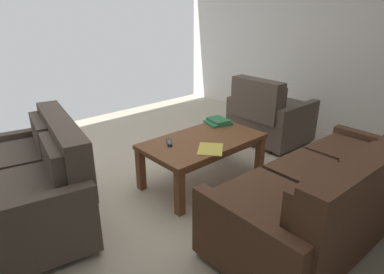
{
  "coord_description": "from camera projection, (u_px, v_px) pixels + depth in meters",
  "views": [
    {
      "loc": [
        1.74,
        2.27,
        1.66
      ],
      "look_at": [
        0.37,
        0.75,
        0.84
      ],
      "focal_mm": 30.7,
      "sensor_mm": 36.0,
      "label": 1
    }
  ],
  "objects": [
    {
      "name": "loveseat_near",
      "position": [
        30.0,
        183.0,
        2.61
      ],
      "size": [
        1.1,
        1.55,
        0.84
      ],
      "color": "black",
      "rests_on": "ground"
    },
    {
      "name": "loose_magazine",
      "position": [
        210.0,
        149.0,
        2.95
      ],
      "size": [
        0.35,
        0.35,
        0.01
      ],
      "primitive_type": "cube",
      "rotation": [
        0.0,
        0.0,
        5.42
      ],
      "color": "#E0CC4C",
      "rests_on": "coffee_table"
    },
    {
      "name": "tv_remote",
      "position": [
        169.0,
        143.0,
        3.08
      ],
      "size": [
        0.13,
        0.16,
        0.02
      ],
      "color": "black",
      "rests_on": "coffee_table"
    },
    {
      "name": "wall_left",
      "position": [
        322.0,
        36.0,
        4.46
      ],
      "size": [
        0.12,
        5.04,
        2.57
      ],
      "primitive_type": "cube",
      "color": "white",
      "rests_on": "ground"
    },
    {
      "name": "sofa_main",
      "position": [
        332.0,
        194.0,
        2.46
      ],
      "size": [
        1.96,
        0.92,
        0.83
      ],
      "color": "black",
      "rests_on": "ground"
    },
    {
      "name": "armchair_side",
      "position": [
        268.0,
        116.0,
        4.19
      ],
      "size": [
        0.81,
        0.89,
        0.86
      ],
      "color": "black",
      "rests_on": "ground"
    },
    {
      "name": "coffee_table",
      "position": [
        203.0,
        145.0,
        3.21
      ],
      "size": [
        1.18,
        0.67,
        0.46
      ],
      "color": "brown",
      "rests_on": "ground"
    },
    {
      "name": "book_stack",
      "position": [
        218.0,
        121.0,
        3.6
      ],
      "size": [
        0.3,
        0.29,
        0.05
      ],
      "color": "#337F51",
      "rests_on": "coffee_table"
    },
    {
      "name": "ground_plane",
      "position": [
        169.0,
        186.0,
        3.27
      ],
      "size": [
        5.38,
        5.04,
        0.01
      ],
      "primitive_type": "cube",
      "color": "beige"
    }
  ]
}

